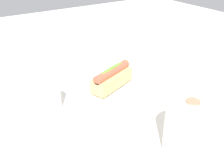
% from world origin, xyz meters
% --- Properties ---
extents(ground_plane, '(2.40, 2.40, 0.00)m').
position_xyz_m(ground_plane, '(0.00, 0.00, 0.00)').
color(ground_plane, silver).
extents(serving_bowl, '(0.23, 0.23, 0.04)m').
position_xyz_m(serving_bowl, '(0.03, -0.01, 0.02)').
color(serving_bowl, white).
rests_on(serving_bowl, ground_plane).
extents(hotdog_front, '(0.16, 0.10, 0.06)m').
position_xyz_m(hotdog_front, '(0.03, -0.01, 0.06)').
color(hotdog_front, '#DBB270').
rests_on(hotdog_front, serving_bowl).
extents(water_glass, '(0.07, 0.07, 0.09)m').
position_xyz_m(water_glass, '(0.22, -0.05, 0.04)').
color(water_glass, white).
rests_on(water_glass, ground_plane).
extents(paper_towel_roll, '(0.11, 0.11, 0.13)m').
position_xyz_m(paper_towel_roll, '(0.02, 0.29, 0.07)').
color(paper_towel_roll, white).
rests_on(paper_towel_roll, ground_plane).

